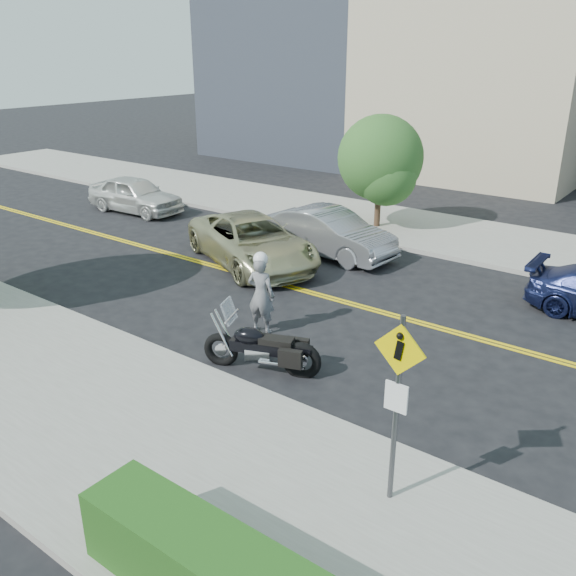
% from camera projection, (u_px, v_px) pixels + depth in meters
% --- Properties ---
extents(ground_plane, '(120.00, 120.00, 0.00)m').
position_uv_depth(ground_plane, '(361.00, 307.00, 16.29)').
color(ground_plane, black).
rests_on(ground_plane, ground).
extents(sidewalk_near, '(60.00, 5.00, 0.15)m').
position_uv_depth(sidewalk_near, '(144.00, 438.00, 10.69)').
color(sidewalk_near, '#9E9B91').
rests_on(sidewalk_near, ground_plane).
extents(sidewalk_far, '(60.00, 5.00, 0.15)m').
position_uv_depth(sidewalk_far, '(468.00, 238.00, 21.84)').
color(sidewalk_far, '#9E9B91').
rests_on(sidewalk_far, ground_plane).
extents(pedestrian_sign, '(0.78, 0.08, 3.00)m').
position_uv_depth(pedestrian_sign, '(397.00, 393.00, 8.54)').
color(pedestrian_sign, '#4C4C51').
rests_on(pedestrian_sign, sidewalk_near).
extents(motorcyclist, '(0.77, 0.58, 2.04)m').
position_uv_depth(motorcyclist, '(261.00, 293.00, 14.52)').
color(motorcyclist, silver).
rests_on(motorcyclist, ground).
extents(motorcycle, '(2.64, 1.61, 1.54)m').
position_uv_depth(motorcycle, '(262.00, 338.00, 12.83)').
color(motorcycle, black).
rests_on(motorcycle, ground).
extents(suv, '(6.04, 4.55, 1.52)m').
position_uv_depth(suv, '(252.00, 241.00, 19.23)').
color(suv, tan).
rests_on(suv, ground).
extents(parked_car_white, '(4.45, 2.01, 1.48)m').
position_uv_depth(parked_car_white, '(135.00, 195.00, 25.33)').
color(parked_car_white, silver).
rests_on(parked_car_white, ground).
extents(parked_car_silver, '(4.77, 2.02, 1.53)m').
position_uv_depth(parked_car_silver, '(329.00, 233.00, 20.06)').
color(parked_car_silver, gray).
rests_on(parked_car_silver, ground).
extents(tree_far_a, '(3.12, 3.12, 4.26)m').
position_uv_depth(tree_far_a, '(380.00, 158.00, 22.15)').
color(tree_far_a, '#382619').
rests_on(tree_far_a, ground).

